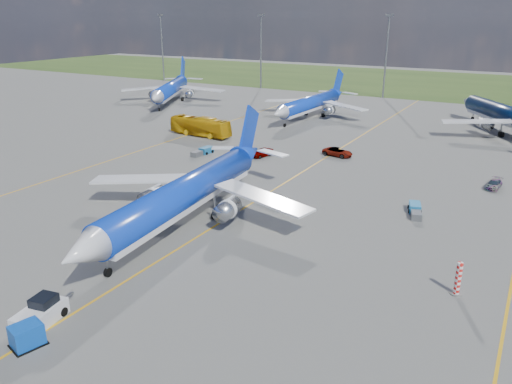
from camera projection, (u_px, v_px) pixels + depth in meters
The scene contains 17 objects.
ground at pixel (157, 262), 48.02m from camera, with size 400.00×400.00×0.00m, color #5D5D5A.
grass_strip at pixel (445, 84), 170.75m from camera, with size 400.00×80.00×0.01m, color #2D4719.
taxiway_lines at pixel (287, 183), 70.61m from camera, with size 60.25×160.00×0.02m.
floodlight_masts at pixel (463, 55), 129.14m from camera, with size 202.20×0.50×22.70m.
warning_post at pixel (458, 279), 41.93m from camera, with size 0.50×0.50×3.00m, color red.
bg_jet_nw at pixel (171, 102), 134.96m from camera, with size 30.45×39.97×10.47m, color #0D34BB, non-canonical shape.
bg_jet_nnw at pixel (310, 118), 115.07m from camera, with size 27.41×35.98×9.42m, color #0D34BB, non-canonical shape.
bg_jet_n at pixel (505, 134), 99.52m from camera, with size 30.65×40.23×10.54m, color #07193C, non-canonical shape.
main_airliner at pixel (186, 223), 56.80m from camera, with size 30.56×40.12×10.51m, color #0D34BB, non-canonical shape.
pushback_tug at pixel (41, 313), 38.38m from camera, with size 2.84×5.90×1.96m.
uld_container at pixel (27, 335), 35.62m from camera, with size 1.66×2.08×1.66m, color #0C45AE.
apron_bus at pixel (200, 126), 97.46m from camera, with size 3.08×13.16×3.67m, color #D39C0C.
service_car_a at pixel (262, 152), 83.38m from camera, with size 1.71×4.25×1.45m, color #999999.
service_car_b at pixel (338, 152), 83.61m from camera, with size 2.34×5.07×1.41m, color #999999.
service_car_c at pixel (494, 184), 68.13m from camera, with size 1.64×4.04×1.17m, color #999999.
baggage_tug_w at pixel (415, 210), 59.41m from camera, with size 2.46×4.69×1.02m.
baggage_tug_c at pixel (203, 151), 84.71m from camera, with size 1.62×4.85×1.07m.
Camera 1 is at (29.56, -32.62, 22.45)m, focal length 35.00 mm.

